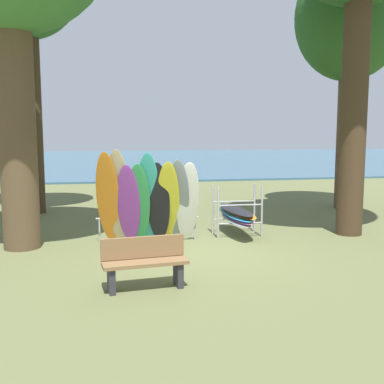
{
  "coord_description": "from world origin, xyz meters",
  "views": [
    {
      "loc": [
        -1.68,
        -9.81,
        2.6
      ],
      "look_at": [
        0.35,
        1.48,
        1.1
      ],
      "focal_mm": 44.11,
      "sensor_mm": 36.0,
      "label": 1
    }
  ],
  "objects_px": {
    "tree_mid_behind": "(350,21)",
    "park_bench": "(145,262)",
    "leaning_board_pile": "(148,201)",
    "board_storage_rack": "(237,214)"
  },
  "relations": [
    {
      "from": "tree_mid_behind",
      "to": "board_storage_rack",
      "type": "bearing_deg",
      "value": -144.03
    },
    {
      "from": "tree_mid_behind",
      "to": "park_bench",
      "type": "relative_size",
      "value": 5.71
    },
    {
      "from": "leaning_board_pile",
      "to": "board_storage_rack",
      "type": "distance_m",
      "value": 2.4
    },
    {
      "from": "leaning_board_pile",
      "to": "board_storage_rack",
      "type": "relative_size",
      "value": 1.14
    },
    {
      "from": "tree_mid_behind",
      "to": "park_bench",
      "type": "height_order",
      "value": "tree_mid_behind"
    },
    {
      "from": "tree_mid_behind",
      "to": "leaning_board_pile",
      "type": "xyz_separation_m",
      "value": [
        -6.89,
        -3.95,
        -5.1
      ]
    },
    {
      "from": "leaning_board_pile",
      "to": "park_bench",
      "type": "xyz_separation_m",
      "value": [
        -0.32,
        -3.05,
        -0.55
      ]
    },
    {
      "from": "board_storage_rack",
      "to": "park_bench",
      "type": "distance_m",
      "value": 4.47
    },
    {
      "from": "tree_mid_behind",
      "to": "board_storage_rack",
      "type": "relative_size",
      "value": 3.87
    },
    {
      "from": "board_storage_rack",
      "to": "park_bench",
      "type": "height_order",
      "value": "board_storage_rack"
    }
  ]
}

